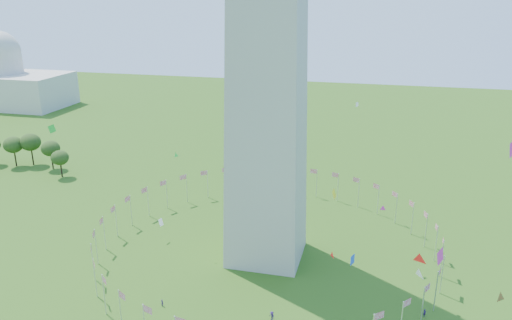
{
  "coord_description": "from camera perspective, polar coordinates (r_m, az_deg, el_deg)",
  "views": [
    {
      "loc": [
        23.62,
        -55.07,
        60.8
      ],
      "look_at": [
        1.12,
        35.0,
        29.46
      ],
      "focal_mm": 35.0,
      "sensor_mm": 36.0,
      "label": 1
    }
  ],
  "objects": [
    {
      "name": "flag_ring",
      "position": [
        121.52,
        1.22,
        -8.95
      ],
      "size": [
        80.24,
        80.24,
        9.0
      ],
      "color": "silver",
      "rests_on": "ground"
    },
    {
      "name": "capitol_building",
      "position": [
        313.29,
        -27.08,
        9.72
      ],
      "size": [
        70.0,
        35.0,
        46.0
      ],
      "primitive_type": null,
      "color": "beige",
      "rests_on": "ground"
    },
    {
      "name": "tree_line_west",
      "position": [
        204.11,
        -26.99,
        0.87
      ],
      "size": [
        55.63,
        15.5,
        13.23
      ],
      "color": "#33541C",
      "rests_on": "ground"
    },
    {
      "name": "kites_aloft",
      "position": [
        88.34,
        10.92,
        -9.1
      ],
      "size": [
        96.42,
        74.02,
        41.47
      ],
      "color": "red",
      "rests_on": "ground"
    }
  ]
}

